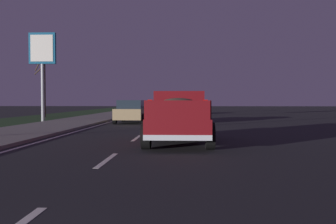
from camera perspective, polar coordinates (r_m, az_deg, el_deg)
ground at (r=27.92m, az=-1.30°, el=-1.39°), size 144.00×144.00×0.00m
sidewalk_shoulder at (r=28.91m, az=-12.64°, el=-1.20°), size 108.00×4.00×0.12m
grass_verge at (r=30.63m, az=-21.69°, el=-1.23°), size 108.00×6.00×0.01m
lane_markings at (r=30.40m, az=-5.71°, el=-1.13°), size 108.32×3.54×0.01m
pickup_truck at (r=13.76m, az=1.63°, el=-0.54°), size 5.44×2.31×1.87m
sedan_white at (r=39.33m, az=-2.60°, el=0.67°), size 4.41×2.04×1.54m
sedan_tan at (r=26.09m, az=-5.37°, el=0.11°), size 4.43×2.08×1.54m
sedan_black at (r=27.18m, az=2.45°, el=0.18°), size 4.40×2.03×1.54m
gas_price_sign at (r=28.69m, az=-18.22°, el=8.01°), size 0.27×1.90×6.30m
bare_tree_far at (r=35.84m, az=-18.05°, el=3.51°), size 1.43×1.17×5.66m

